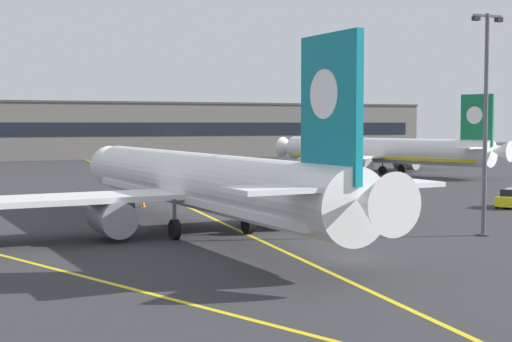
% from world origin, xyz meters
% --- Properties ---
extents(ground_plane, '(400.00, 400.00, 0.00)m').
position_xyz_m(ground_plane, '(0.00, 0.00, 0.00)').
color(ground_plane, '#2D2D30').
extents(taxiway_centreline, '(11.19, 179.69, 0.01)m').
position_xyz_m(taxiway_centreline, '(0.00, 30.00, 0.00)').
color(taxiway_centreline, yellow).
rests_on(taxiway_centreline, ground).
extents(taxiway_lead_in_stripe, '(24.47, 55.02, 0.01)m').
position_xyz_m(taxiway_lead_in_stripe, '(-14.00, 2.00, 0.00)').
color(taxiway_lead_in_stripe, yellow).
rests_on(taxiway_lead_in_stripe, ground).
extents(airliner_foreground, '(32.33, 41.51, 11.65)m').
position_xyz_m(airliner_foreground, '(-3.88, 12.24, 3.37)').
color(airliner_foreground, white).
rests_on(airliner_foreground, ground).
extents(airliner_background, '(30.18, 37.91, 11.24)m').
position_xyz_m(airliner_background, '(39.34, 59.91, 3.25)').
color(airliner_background, white).
rests_on(airliner_background, ground).
extents(apron_lamp_post, '(2.24, 0.90, 14.43)m').
position_xyz_m(apron_lamp_post, '(13.04, 4.29, 7.53)').
color(apron_lamp_post, '#515156').
rests_on(apron_lamp_post, ground).
extents(service_car_third, '(4.47, 2.67, 1.79)m').
position_xyz_m(service_car_third, '(19.12, 25.27, 0.77)').
color(service_car_third, white).
rests_on(service_car_third, ground).
extents(safety_cone_by_nose_gear, '(0.44, 0.44, 0.55)m').
position_xyz_m(safety_cone_by_nose_gear, '(-3.83, 29.09, 0.26)').
color(safety_cone_by_nose_gear, orange).
rests_on(safety_cone_by_nose_gear, ground).
extents(terminal_building, '(159.02, 12.40, 11.95)m').
position_xyz_m(terminal_building, '(4.89, 123.81, 5.98)').
color(terminal_building, slate).
rests_on(terminal_building, ground).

